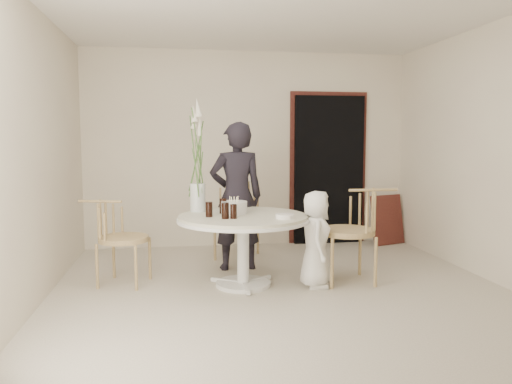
{
  "coord_description": "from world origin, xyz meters",
  "views": [
    {
      "loc": [
        -1.01,
        -4.68,
        1.49
      ],
      "look_at": [
        -0.21,
        0.3,
        0.96
      ],
      "focal_mm": 35.0,
      "sensor_mm": 36.0,
      "label": 1
    }
  ],
  "objects": [
    {
      "name": "ground",
      "position": [
        0.0,
        0.0,
        0.0
      ],
      "size": [
        4.5,
        4.5,
        0.0
      ],
      "primitive_type": "plane",
      "color": "beige",
      "rests_on": "ground"
    },
    {
      "name": "room_shell",
      "position": [
        0.0,
        0.0,
        1.62
      ],
      "size": [
        4.5,
        4.5,
        4.5
      ],
      "color": "white",
      "rests_on": "ground"
    },
    {
      "name": "doorway",
      "position": [
        1.15,
        2.19,
        1.05
      ],
      "size": [
        1.0,
        0.1,
        2.1
      ],
      "primitive_type": "cube",
      "color": "black",
      "rests_on": "ground"
    },
    {
      "name": "door_trim",
      "position": [
        1.15,
        2.23,
        1.11
      ],
      "size": [
        1.12,
        0.03,
        2.22
      ],
      "primitive_type": "cube",
      "color": "maroon",
      "rests_on": "ground"
    },
    {
      "name": "table",
      "position": [
        -0.35,
        0.25,
        0.62
      ],
      "size": [
        1.33,
        1.33,
        0.73
      ],
      "color": "silver",
      "rests_on": "ground"
    },
    {
      "name": "picture_frame",
      "position": [
        1.95,
        1.94,
        0.35
      ],
      "size": [
        0.55,
        0.32,
        0.7
      ],
      "primitive_type": "cube",
      "rotation": [
        -0.17,
        0.0,
        0.32
      ],
      "color": "maroon",
      "rests_on": "ground"
    },
    {
      "name": "chair_far",
      "position": [
        -0.21,
        1.63,
        0.64
      ],
      "size": [
        0.67,
        0.7,
        0.98
      ],
      "rotation": [
        0.0,
        0.0,
        -0.36
      ],
      "color": "tan",
      "rests_on": "ground"
    },
    {
      "name": "chair_right",
      "position": [
        0.88,
        0.22,
        0.64
      ],
      "size": [
        0.61,
        0.57,
        0.99
      ],
      "rotation": [
        0.0,
        0.0,
        -1.59
      ],
      "color": "tan",
      "rests_on": "ground"
    },
    {
      "name": "chair_left",
      "position": [
        -1.67,
        0.54,
        0.57
      ],
      "size": [
        0.61,
        0.58,
        0.88
      ],
      "rotation": [
        0.0,
        0.0,
        1.28
      ],
      "color": "tan",
      "rests_on": "ground"
    },
    {
      "name": "girl",
      "position": [
        -0.33,
        0.93,
        0.84
      ],
      "size": [
        0.65,
        0.45,
        1.68
      ],
      "primitive_type": "imported",
      "rotation": [
        0.0,
        0.0,
        3.22
      ],
      "color": "black",
      "rests_on": "ground"
    },
    {
      "name": "boy",
      "position": [
        0.37,
        0.1,
        0.49
      ],
      "size": [
        0.4,
        0.53,
        0.98
      ],
      "primitive_type": "imported",
      "rotation": [
        0.0,
        0.0,
        1.37
      ],
      "color": "white",
      "rests_on": "ground"
    },
    {
      "name": "birthday_cake",
      "position": [
        -0.43,
        0.36,
        0.79
      ],
      "size": [
        0.27,
        0.27,
        0.18
      ],
      "rotation": [
        0.0,
        0.0,
        0.1
      ],
      "color": "silver",
      "rests_on": "table"
    },
    {
      "name": "cola_tumbler_a",
      "position": [
        -0.47,
        0.05,
        0.8
      ],
      "size": [
        0.07,
        0.07,
        0.14
      ],
      "primitive_type": "cylinder",
      "rotation": [
        0.0,
        0.0,
        0.03
      ],
      "color": "black",
      "rests_on": "table"
    },
    {
      "name": "cola_tumbler_b",
      "position": [
        -0.55,
        0.05,
        0.81
      ],
      "size": [
        0.09,
        0.09,
        0.15
      ],
      "primitive_type": "cylinder",
      "rotation": [
        0.0,
        0.0,
        -0.36
      ],
      "color": "black",
      "rests_on": "table"
    },
    {
      "name": "cola_tumbler_c",
      "position": [
        -0.7,
        0.19,
        0.8
      ],
      "size": [
        0.07,
        0.07,
        0.15
      ],
      "primitive_type": "cylinder",
      "rotation": [
        0.0,
        0.0,
        -0.0
      ],
      "color": "black",
      "rests_on": "table"
    },
    {
      "name": "cola_tumbler_d",
      "position": [
        -0.54,
        0.4,
        0.81
      ],
      "size": [
        0.09,
        0.09,
        0.16
      ],
      "primitive_type": "cylinder",
      "rotation": [
        0.0,
        0.0,
        0.35
      ],
      "color": "black",
      "rests_on": "table"
    },
    {
      "name": "plate_stack",
      "position": [
        0.02,
        -0.03,
        0.75
      ],
      "size": [
        0.23,
        0.23,
        0.04
      ],
      "primitive_type": "cylinder",
      "rotation": [
        0.0,
        0.0,
        0.34
      ],
      "color": "white",
      "rests_on": "table"
    },
    {
      "name": "flower_vase",
      "position": [
        -0.79,
        0.58,
        1.19
      ],
      "size": [
        0.16,
        0.16,
        1.19
      ],
      "rotation": [
        0.0,
        0.0,
        0.01
      ],
      "color": "silver",
      "rests_on": "table"
    }
  ]
}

